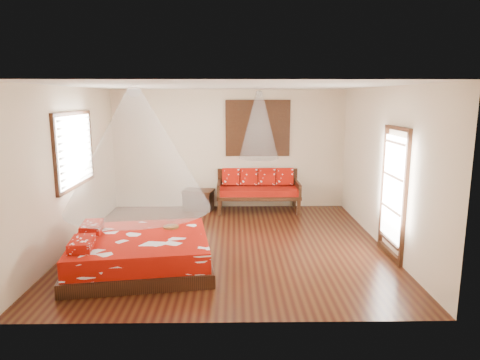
{
  "coord_description": "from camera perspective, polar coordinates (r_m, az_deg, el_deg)",
  "views": [
    {
      "loc": [
        0.1,
        -7.38,
        2.61
      ],
      "look_at": [
        0.22,
        0.17,
        1.15
      ],
      "focal_mm": 32.0,
      "sensor_mm": 36.0,
      "label": 1
    }
  ],
  "objects": [
    {
      "name": "storage_chest",
      "position": [
        10.15,
        -5.56,
        -2.62
      ],
      "size": [
        0.77,
        0.63,
        0.48
      ],
      "rotation": [
        0.0,
        0.0,
        -0.19
      ],
      "color": "black",
      "rests_on": "floor"
    },
    {
      "name": "window_left",
      "position": [
        8.14,
        -21.14,
        3.78
      ],
      "size": [
        0.1,
        1.74,
        1.34
      ],
      "color": "black",
      "rests_on": "wall_left"
    },
    {
      "name": "shutter_panel",
      "position": [
        10.14,
        2.38,
        6.91
      ],
      "size": [
        1.52,
        0.06,
        1.32
      ],
      "color": "black",
      "rests_on": "wall_back"
    },
    {
      "name": "mosquito_net_main",
      "position": [
        6.52,
        -13.64,
        3.94
      ],
      "size": [
        2.19,
        2.19,
        1.8
      ],
      "primitive_type": "cone",
      "color": "silver",
      "rests_on": "ceiling"
    },
    {
      "name": "wine_tray",
      "position": [
        7.16,
        -9.22,
        -5.87
      ],
      "size": [
        0.26,
        0.26,
        0.21
      ],
      "rotation": [
        0.0,
        0.0,
        -0.26
      ],
      "color": "brown",
      "rests_on": "bed"
    },
    {
      "name": "daybed",
      "position": [
        10.01,
        2.43,
        -1.12
      ],
      "size": [
        1.91,
        0.85,
        0.97
      ],
      "color": "black",
      "rests_on": "floor"
    },
    {
      "name": "mosquito_net_daybed",
      "position": [
        9.67,
        2.54,
        7.31
      ],
      "size": [
        0.9,
        0.9,
        1.5
      ],
      "primitive_type": "cone",
      "color": "silver",
      "rests_on": "ceiling"
    },
    {
      "name": "room",
      "position": [
        7.48,
        -1.66,
        1.63
      ],
      "size": [
        5.54,
        5.54,
        2.84
      ],
      "color": "black",
      "rests_on": "ground"
    },
    {
      "name": "glazed_door",
      "position": [
        7.43,
        19.74,
        -1.69
      ],
      "size": [
        0.08,
        1.02,
        2.16
      ],
      "color": "black",
      "rests_on": "floor"
    },
    {
      "name": "bed",
      "position": [
        6.9,
        -13.19,
        -9.36
      ],
      "size": [
        2.36,
        2.19,
        0.64
      ],
      "rotation": [
        0.0,
        0.0,
        0.15
      ],
      "color": "black",
      "rests_on": "floor"
    }
  ]
}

